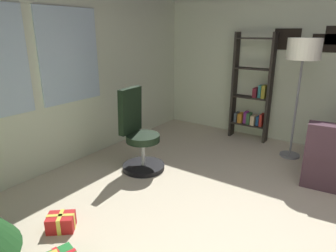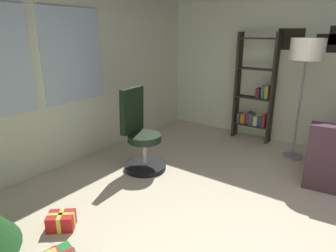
# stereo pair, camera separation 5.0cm
# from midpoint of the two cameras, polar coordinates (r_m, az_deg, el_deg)

# --- Properties ---
(ground_plane) EXTENTS (5.17, 5.78, 0.10)m
(ground_plane) POSITION_cam_midpoint_polar(r_m,az_deg,el_deg) (2.99, 20.58, -20.85)
(ground_plane) COLOR beige
(wall_back_with_windows) EXTENTS (5.17, 0.12, 2.65)m
(wall_back_with_windows) POSITION_cam_midpoint_polar(r_m,az_deg,el_deg) (4.11, -20.76, 10.69)
(wall_back_with_windows) COLOR beige
(wall_back_with_windows) RESTS_ON ground_plane
(gift_box_red) EXTENTS (0.29, 0.30, 0.16)m
(gift_box_red) POSITION_cam_midpoint_polar(r_m,az_deg,el_deg) (3.05, -20.46, -17.07)
(gift_box_red) COLOR red
(gift_box_red) RESTS_ON ground_plane
(office_chair) EXTENTS (0.56, 0.56, 1.08)m
(office_chair) POSITION_cam_midpoint_polar(r_m,az_deg,el_deg) (3.89, -6.02, -2.52)
(office_chair) COLOR black
(office_chair) RESTS_ON ground_plane
(bookshelf) EXTENTS (0.18, 0.64, 1.76)m
(bookshelf) POSITION_cam_midpoint_polar(r_m,az_deg,el_deg) (5.07, 15.65, 6.05)
(bookshelf) COLOR black
(bookshelf) RESTS_ON ground_plane
(floor_lamp) EXTENTS (0.44, 0.44, 1.68)m
(floor_lamp) POSITION_cam_midpoint_polar(r_m,az_deg,el_deg) (4.41, 24.41, 12.38)
(floor_lamp) COLOR slate
(floor_lamp) RESTS_ON ground_plane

